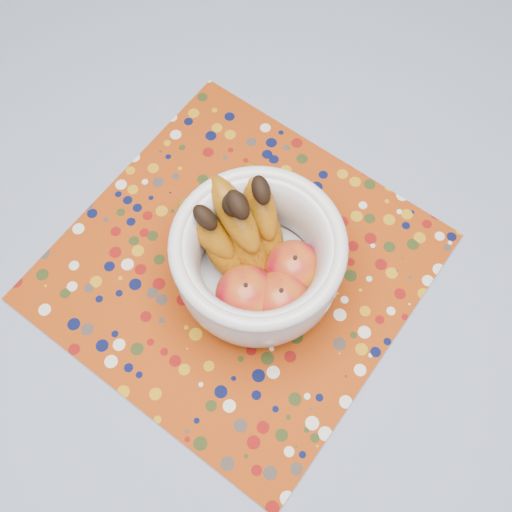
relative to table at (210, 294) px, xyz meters
name	(u,v)px	position (x,y,z in m)	size (l,w,h in m)	color
table	(210,294)	(0.00, 0.00, 0.00)	(1.20, 1.20, 0.75)	brown
tablecloth	(205,273)	(0.00, 0.00, 0.08)	(1.32, 1.32, 0.01)	slate
placemat	(238,267)	(0.04, -0.01, 0.09)	(0.43, 0.43, 0.00)	#8B2F07
fruit_bowl	(254,254)	(0.05, -0.03, 0.16)	(0.20, 0.21, 0.16)	silver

